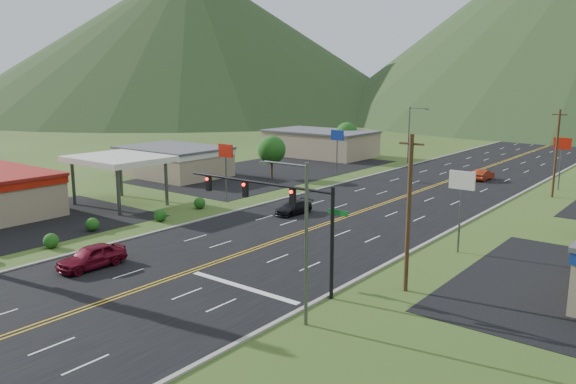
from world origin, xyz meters
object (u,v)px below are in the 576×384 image
Objects in this scene: streetlight_west at (411,131)px; gas_canopy at (118,160)px; car_dark_mid at (294,208)px; car_red_near at (92,257)px; traffic_signal at (280,205)px; streetlight_east at (302,233)px; car_red_far at (483,175)px.

streetlight_west is 0.90× the size of gas_canopy.
car_red_near is at bearing -89.91° from car_dark_mid.
streetlight_west reaches higher than car_dark_mid.
car_dark_mid is at bearing 124.99° from traffic_signal.
streetlight_east is 35.28m from gas_canopy.
car_red_near is (-17.25, -1.81, -4.34)m from streetlight_east.
traffic_signal is 2.95× the size of car_dark_mid.
gas_canopy is 19.50m from car_dark_mid.
gas_canopy reaches higher than car_dark_mid.
traffic_signal is 47.45m from car_red_far.
streetlight_west reaches higher than car_red_near.
traffic_signal is 1.46× the size of streetlight_east.
traffic_signal is 2.65× the size of car_red_near.
traffic_signal is at bearing 96.51° from car_red_far.
traffic_signal is at bearing 26.29° from car_red_near.
gas_canopy reaches higher than car_red_near.
gas_canopy is at bearing -102.13° from streetlight_west.
car_red_far is (-3.08, 47.12, -4.61)m from traffic_signal.
streetlight_west is 2.07× the size of car_red_far.
gas_canopy is at bearing 140.52° from car_red_near.
streetlight_east is 64.21m from streetlight_west.
car_red_near reaches higher than car_dark_mid.
streetlight_west reaches higher than gas_canopy.
streetlight_east is 25.99m from car_dark_mid.
gas_canopy is at bearing 164.30° from traffic_signal.
car_dark_mid is 32.13m from car_red_far.
streetlight_west is at bearing 96.64° from car_red_near.
streetlight_east is (4.70, -4.00, -0.15)m from traffic_signal.
streetlight_west is (-18.16, 56.00, -0.15)m from traffic_signal.
streetlight_east is 2.07× the size of car_red_far.
traffic_signal is at bearing -72.03° from streetlight_west.
traffic_signal reaches higher than car_dark_mid.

